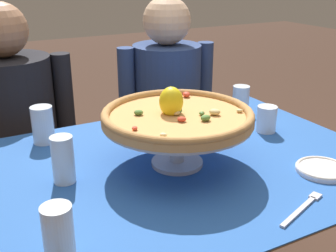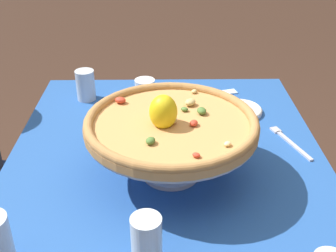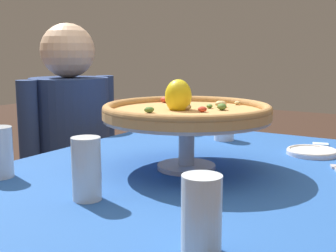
% 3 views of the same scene
% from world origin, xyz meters
% --- Properties ---
extents(dining_table, '(1.21, 0.90, 0.77)m').
position_xyz_m(dining_table, '(0.00, 0.00, 0.65)').
color(dining_table, olive).
rests_on(dining_table, ground).
extents(pizza_stand, '(0.43, 0.43, 0.14)m').
position_xyz_m(pizza_stand, '(-0.02, -0.01, 0.88)').
color(pizza_stand, '#B7B7C1').
rests_on(pizza_stand, dining_table).
extents(pizza, '(0.44, 0.44, 0.10)m').
position_xyz_m(pizza, '(-0.02, -0.01, 0.92)').
color(pizza, tan).
rests_on(pizza, pizza_stand).
extents(water_glass_front_left, '(0.06, 0.06, 0.12)m').
position_xyz_m(water_glass_front_left, '(-0.43, -0.27, 0.82)').
color(water_glass_front_left, silver).
rests_on(water_glass_front_left, dining_table).
extents(water_glass_back_right, '(0.07, 0.07, 0.11)m').
position_xyz_m(water_glass_back_right, '(0.44, 0.28, 0.81)').
color(water_glass_back_right, silver).
rests_on(water_glass_back_right, dining_table).
extents(water_glass_side_right, '(0.07, 0.07, 0.09)m').
position_xyz_m(water_glass_side_right, '(0.39, 0.07, 0.81)').
color(water_glass_side_right, white).
rests_on(water_glass_side_right, dining_table).
extents(water_glass_side_left, '(0.06, 0.06, 0.13)m').
position_xyz_m(water_glass_side_left, '(-0.34, 0.04, 0.82)').
color(water_glass_side_left, silver).
rests_on(water_glass_side_left, dining_table).
extents(side_plate, '(0.15, 0.15, 0.02)m').
position_xyz_m(side_plate, '(0.33, -0.25, 0.78)').
color(side_plate, white).
rests_on(side_plate, dining_table).
extents(sugar_packet, '(0.05, 0.06, 0.00)m').
position_xyz_m(sugar_packet, '(0.48, -0.24, 0.77)').
color(sugar_packet, silver).
rests_on(sugar_packet, dining_table).
extents(diner_right, '(0.49, 0.37, 1.19)m').
position_xyz_m(diner_right, '(0.37, 0.79, 0.58)').
color(diner_right, navy).
rests_on(diner_right, ground).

